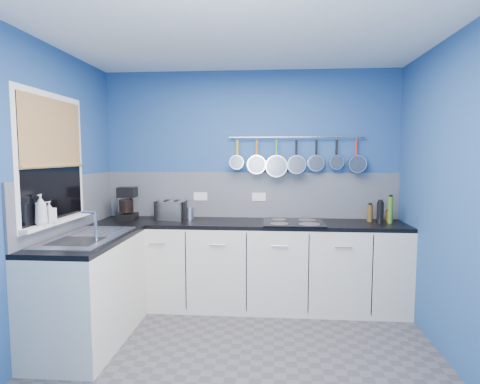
# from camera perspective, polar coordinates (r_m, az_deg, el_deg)

# --- Properties ---
(floor) EXTENTS (3.20, 3.00, 0.02)m
(floor) POSITION_cam_1_polar(r_m,az_deg,el_deg) (3.27, -0.20, -23.92)
(floor) COLOR #47474C
(floor) RESTS_ON ground
(ceiling) EXTENTS (3.20, 3.00, 0.02)m
(ceiling) POSITION_cam_1_polar(r_m,az_deg,el_deg) (3.00, -0.22, 23.30)
(ceiling) COLOR white
(ceiling) RESTS_ON ground
(wall_back) EXTENTS (3.20, 0.02, 2.50)m
(wall_back) POSITION_cam_1_polar(r_m,az_deg,el_deg) (4.37, 1.46, 0.92)
(wall_back) COLOR navy
(wall_back) RESTS_ON ground
(wall_front) EXTENTS (3.20, 0.02, 2.50)m
(wall_front) POSITION_cam_1_polar(r_m,az_deg,el_deg) (1.39, -5.52, -8.64)
(wall_front) COLOR navy
(wall_front) RESTS_ON ground
(wall_left) EXTENTS (0.02, 3.00, 2.50)m
(wall_left) POSITION_cam_1_polar(r_m,az_deg,el_deg) (3.41, -28.32, -0.97)
(wall_left) COLOR navy
(wall_left) RESTS_ON ground
(wall_right) EXTENTS (0.02, 3.00, 2.50)m
(wall_right) POSITION_cam_1_polar(r_m,az_deg,el_deg) (3.17, 30.20, -1.48)
(wall_right) COLOR navy
(wall_right) RESTS_ON ground
(backsplash_back) EXTENTS (3.20, 0.02, 0.50)m
(backsplash_back) POSITION_cam_1_polar(r_m,az_deg,el_deg) (4.36, 1.44, -0.42)
(backsplash_back) COLOR gray
(backsplash_back) RESTS_ON wall_back
(backsplash_left) EXTENTS (0.02, 1.80, 0.50)m
(backsplash_left) POSITION_cam_1_polar(r_m,az_deg,el_deg) (3.92, -23.22, -1.49)
(backsplash_left) COLOR gray
(backsplash_left) RESTS_ON wall_left
(cabinet_run_back) EXTENTS (3.20, 0.60, 0.86)m
(cabinet_run_back) POSITION_cam_1_polar(r_m,az_deg,el_deg) (4.21, 1.19, -10.61)
(cabinet_run_back) COLOR beige
(cabinet_run_back) RESTS_ON ground
(worktop_back) EXTENTS (3.20, 0.60, 0.04)m
(worktop_back) POSITION_cam_1_polar(r_m,az_deg,el_deg) (4.11, 1.21, -4.57)
(worktop_back) COLOR black
(worktop_back) RESTS_ON cabinet_run_back
(cabinet_run_left) EXTENTS (0.60, 1.20, 0.86)m
(cabinet_run_left) POSITION_cam_1_polar(r_m,az_deg,el_deg) (3.68, -20.96, -13.32)
(cabinet_run_left) COLOR beige
(cabinet_run_left) RESTS_ON ground
(worktop_left) EXTENTS (0.60, 1.20, 0.04)m
(worktop_left) POSITION_cam_1_polar(r_m,az_deg,el_deg) (3.57, -21.20, -6.45)
(worktop_left) COLOR black
(worktop_left) RESTS_ON cabinet_run_left
(window_frame) EXTENTS (0.01, 1.00, 1.10)m
(window_frame) POSITION_cam_1_polar(r_m,az_deg,el_deg) (3.63, -25.49, 4.25)
(window_frame) COLOR white
(window_frame) RESTS_ON wall_left
(window_glass) EXTENTS (0.01, 0.90, 1.00)m
(window_glass) POSITION_cam_1_polar(r_m,az_deg,el_deg) (3.62, -25.42, 4.25)
(window_glass) COLOR black
(window_glass) RESTS_ON wall_left
(bamboo_blind) EXTENTS (0.01, 0.90, 0.55)m
(bamboo_blind) POSITION_cam_1_polar(r_m,az_deg,el_deg) (3.63, -25.45, 7.81)
(bamboo_blind) COLOR #B98146
(bamboo_blind) RESTS_ON wall_left
(window_sill) EXTENTS (0.10, 0.98, 0.03)m
(window_sill) POSITION_cam_1_polar(r_m,az_deg,el_deg) (3.66, -24.82, -3.83)
(window_sill) COLOR white
(window_sill) RESTS_ON wall_left
(sink_unit) EXTENTS (0.50, 0.95, 0.01)m
(sink_unit) POSITION_cam_1_polar(r_m,az_deg,el_deg) (3.56, -21.22, -6.07)
(sink_unit) COLOR silver
(sink_unit) RESTS_ON worktop_left
(mixer_tap) EXTENTS (0.12, 0.08, 0.26)m
(mixer_tap) POSITION_cam_1_polar(r_m,az_deg,el_deg) (3.31, -20.15, -4.66)
(mixer_tap) COLOR silver
(mixer_tap) RESTS_ON worktop_left
(socket_left) EXTENTS (0.15, 0.01, 0.09)m
(socket_left) POSITION_cam_1_polar(r_m,az_deg,el_deg) (4.41, -5.73, -0.63)
(socket_left) COLOR white
(socket_left) RESTS_ON backsplash_back
(socket_right) EXTENTS (0.15, 0.01, 0.09)m
(socket_right) POSITION_cam_1_polar(r_m,az_deg,el_deg) (4.34, 2.75, -0.71)
(socket_right) COLOR white
(socket_right) RESTS_ON backsplash_back
(pot_rail) EXTENTS (1.45, 0.02, 0.02)m
(pot_rail) POSITION_cam_1_polar(r_m,az_deg,el_deg) (4.30, 8.16, 7.86)
(pot_rail) COLOR silver
(pot_rail) RESTS_ON wall_back
(soap_bottle_a) EXTENTS (0.11, 0.11, 0.24)m
(soap_bottle_a) POSITION_cam_1_polar(r_m,az_deg,el_deg) (3.40, -26.85, -2.29)
(soap_bottle_a) COLOR white
(soap_bottle_a) RESTS_ON window_sill
(soap_bottle_b) EXTENTS (0.10, 0.10, 0.17)m
(soap_bottle_b) POSITION_cam_1_polar(r_m,az_deg,el_deg) (3.50, -25.85, -2.60)
(soap_bottle_b) COLOR white
(soap_bottle_b) RESTS_ON window_sill
(paper_towel) EXTENTS (0.15, 0.15, 0.27)m
(paper_towel) POSITION_cam_1_polar(r_m,az_deg,el_deg) (4.47, -16.42, -1.97)
(paper_towel) COLOR white
(paper_towel) RESTS_ON worktop_back
(coffee_maker) EXTENTS (0.21, 0.23, 0.35)m
(coffee_maker) POSITION_cam_1_polar(r_m,az_deg,el_deg) (4.39, -16.03, -1.60)
(coffee_maker) COLOR black
(coffee_maker) RESTS_ON worktop_back
(toaster) EXTENTS (0.35, 0.26, 0.20)m
(toaster) POSITION_cam_1_polar(r_m,az_deg,el_deg) (4.28, -9.86, -2.63)
(toaster) COLOR silver
(toaster) RESTS_ON worktop_back
(canister) EXTENTS (0.10, 0.10, 0.13)m
(canister) POSITION_cam_1_polar(r_m,az_deg,el_deg) (4.27, -7.29, -3.05)
(canister) COLOR silver
(canister) RESTS_ON worktop_back
(hob) EXTENTS (0.61, 0.54, 0.01)m
(hob) POSITION_cam_1_polar(r_m,az_deg,el_deg) (4.06, 7.77, -4.37)
(hob) COLOR black
(hob) RESTS_ON worktop_back
(pan_0) EXTENTS (0.16, 0.13, 0.35)m
(pan_0) POSITION_cam_1_polar(r_m,az_deg,el_deg) (4.30, -0.39, 5.61)
(pan_0) COLOR silver
(pan_0) RESTS_ON pot_rail
(pan_1) EXTENTS (0.21, 0.10, 0.40)m
(pan_1) POSITION_cam_1_polar(r_m,az_deg,el_deg) (4.28, 2.44, 5.27)
(pan_1) COLOR silver
(pan_1) RESTS_ON pot_rail
(pan_2) EXTENTS (0.24, 0.10, 0.43)m
(pan_2) POSITION_cam_1_polar(r_m,az_deg,el_deg) (4.28, 5.29, 5.04)
(pan_2) COLOR silver
(pan_2) RESTS_ON pot_rail
(pan_3) EXTENTS (0.20, 0.12, 0.39)m
(pan_3) POSITION_cam_1_polar(r_m,az_deg,el_deg) (4.29, 8.13, 5.26)
(pan_3) COLOR silver
(pan_3) RESTS_ON pot_rail
(pan_4) EXTENTS (0.18, 0.06, 0.37)m
(pan_4) POSITION_cam_1_polar(r_m,az_deg,el_deg) (4.31, 10.96, 5.38)
(pan_4) COLOR silver
(pan_4) RESTS_ON pot_rail
(pan_5) EXTENTS (0.16, 0.07, 0.35)m
(pan_5) POSITION_cam_1_polar(r_m,az_deg,el_deg) (4.33, 13.75, 5.45)
(pan_5) COLOR silver
(pan_5) RESTS_ON pot_rail
(pan_6) EXTENTS (0.19, 0.09, 0.38)m
(pan_6) POSITION_cam_1_polar(r_m,az_deg,el_deg) (4.37, 16.50, 5.16)
(pan_6) COLOR silver
(pan_6) RESTS_ON pot_rail
(condiment_0) EXTENTS (0.06, 0.06, 0.10)m
(condiment_0) POSITION_cam_1_polar(r_m,az_deg,el_deg) (4.40, 20.67, -3.31)
(condiment_0) COLOR #8C5914
(condiment_0) RESTS_ON worktop_back
(condiment_1) EXTENTS (0.05, 0.05, 0.15)m
(condiment_1) POSITION_cam_1_polar(r_m,az_deg,el_deg) (4.37, 19.53, -3.02)
(condiment_1) COLOR brown
(condiment_1) RESTS_ON worktop_back
(condiment_2) EXTENTS (0.06, 0.06, 0.17)m
(condiment_2) POSITION_cam_1_polar(r_m,az_deg,el_deg) (4.31, 18.27, -2.93)
(condiment_2) COLOR brown
(condiment_2) RESTS_ON worktop_back
(condiment_3) EXTENTS (0.05, 0.05, 0.27)m
(condiment_3) POSITION_cam_1_polar(r_m,az_deg,el_deg) (4.27, 20.90, -2.44)
(condiment_3) COLOR #3F721E
(condiment_3) RESTS_ON worktop_back
(condiment_4) EXTENTS (0.07, 0.07, 0.22)m
(condiment_4) POSITION_cam_1_polar(r_m,az_deg,el_deg) (4.26, 19.61, -2.78)
(condiment_4) COLOR black
(condiment_4) RESTS_ON worktop_back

